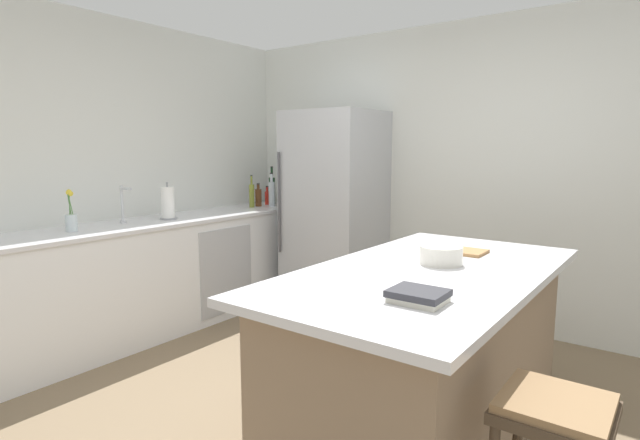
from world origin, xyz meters
name	(u,v)px	position (x,y,z in m)	size (l,w,h in m)	color
ground_plane	(322,435)	(0.00, 0.00, 0.00)	(7.20, 7.20, 0.00)	#7A664C
wall_rear	(477,175)	(0.00, 2.25, 1.30)	(6.00, 0.10, 2.60)	silver
wall_left	(74,178)	(-2.45, 0.00, 1.30)	(0.10, 6.00, 2.60)	silver
counter_run_left	(168,272)	(-2.08, 0.58, 0.47)	(0.67, 3.08, 0.94)	white
kitchen_island	(426,356)	(0.46, 0.28, 0.47)	(1.03, 1.97, 0.93)	#8E755B
refrigerator	(335,212)	(-1.21, 1.84, 0.94)	(0.81, 0.75, 1.87)	#B7BABF
bar_stool	(553,435)	(1.17, -0.27, 0.56)	(0.36, 0.36, 0.69)	#473828
sink_faucet	(123,204)	(-2.13, 0.22, 1.09)	(0.15, 0.05, 0.30)	silver
flower_vase	(71,218)	(-2.07, -0.23, 1.03)	(0.08, 0.08, 0.30)	silver
paper_towel_roll	(168,203)	(-2.05, 0.58, 1.07)	(0.14, 0.14, 0.31)	gray
wine_bottle	(272,189)	(-2.14, 1.99, 1.09)	(0.07, 0.07, 0.40)	#19381E
hot_sauce_bottle	(267,197)	(-2.13, 1.90, 1.01)	(0.05, 0.05, 0.20)	red
soda_bottle	(272,193)	(-1.99, 1.82, 1.07)	(0.06, 0.06, 0.35)	silver
syrup_bottle	(258,197)	(-2.09, 1.72, 1.03)	(0.07, 0.07, 0.24)	#5B3319
olive_oil_bottle	(252,195)	(-2.08, 1.62, 1.06)	(0.05, 0.05, 0.33)	olive
cookbook_stack	(418,296)	(0.65, -0.25, 0.95)	(0.22, 0.18, 0.05)	silver
mixing_bowl	(441,255)	(0.46, 0.43, 0.97)	(0.22, 0.22, 0.10)	silver
cutting_board	(457,250)	(0.41, 0.77, 0.94)	(0.32, 0.20, 0.02)	#9E7042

